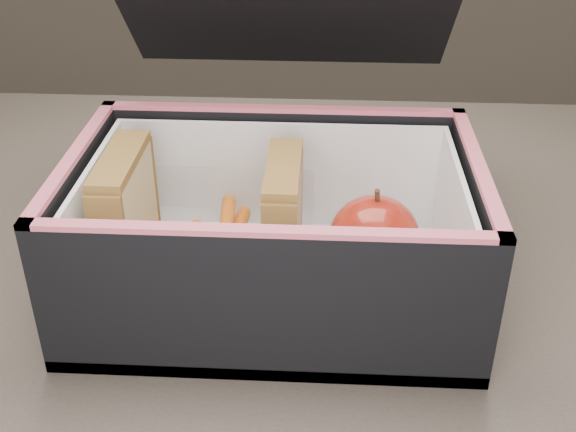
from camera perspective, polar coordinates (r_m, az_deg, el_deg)
name	(u,v)px	position (r m, az deg, el deg)	size (l,w,h in m)	color
kitchen_table	(267,367)	(0.64, -1.69, -11.85)	(1.20, 0.80, 0.75)	brown
lunch_bag	(274,219)	(0.55, -1.07, -0.20)	(0.30, 0.33, 0.25)	black
plastic_tub	(206,241)	(0.55, -6.48, -1.96)	(0.16, 0.12, 0.07)	white
sandwich_left	(127,216)	(0.56, -12.63, -0.02)	(0.03, 0.09, 0.10)	tan
sandwich_right	(283,223)	(0.54, -0.36, -0.53)	(0.02, 0.09, 0.10)	tan
carrot_sticks	(210,256)	(0.56, -6.15, -3.13)	(0.05, 0.14, 0.03)	orange
paper_napkin	(377,272)	(0.57, 7.07, -4.39)	(0.07, 0.07, 0.01)	white
red_apple	(374,237)	(0.55, 6.84, -1.67)	(0.09, 0.09, 0.07)	maroon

